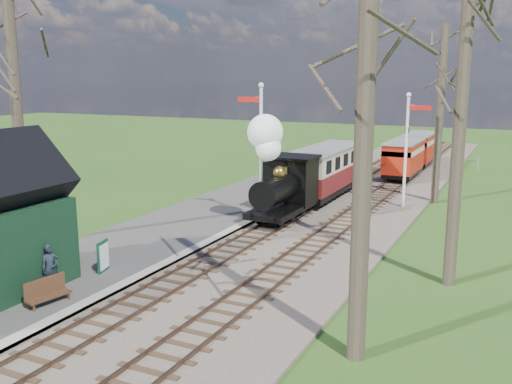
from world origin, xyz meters
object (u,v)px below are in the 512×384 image
at_px(red_carriage_a, 403,158).
at_px(person, 50,268).
at_px(coach, 326,169).
at_px(bench, 46,291).
at_px(locomotive, 281,175).
at_px(semaphore_near, 260,144).
at_px(sign_board, 103,256).
at_px(red_carriage_b, 419,149).
at_px(semaphore_far, 408,142).

distance_m(red_carriage_a, person, 25.01).
relative_size(coach, bench, 5.69).
xyz_separation_m(locomotive, person, (-2.64, -11.02, -1.25)).
bearing_deg(semaphore_near, sign_board, -101.81).
height_order(coach, red_carriage_a, coach).
distance_m(coach, person, 17.30).
distance_m(semaphore_near, bench, 11.56).
bearing_deg(person, red_carriage_b, 10.69).
relative_size(semaphore_far, coach, 0.75).
xyz_separation_m(semaphore_far, person, (-7.02, -16.38, -2.41)).
bearing_deg(bench, person, 126.39).
xyz_separation_m(coach, red_carriage_b, (2.60, 12.86, -0.22)).
bearing_deg(semaphore_far, coach, 170.76).
height_order(red_carriage_a, person, red_carriage_a).
xyz_separation_m(sign_board, bench, (0.35, -2.80, -0.17)).
height_order(coach, bench, coach).
distance_m(red_carriage_a, sign_board, 22.91).
distance_m(locomotive, sign_board, 9.36).
relative_size(semaphore_near, semaphore_far, 1.09).
bearing_deg(semaphore_far, red_carriage_b, 97.45).
xyz_separation_m(semaphore_far, locomotive, (-4.39, -5.36, -1.16)).
bearing_deg(coach, person, -98.82).
xyz_separation_m(bench, person, (-0.50, 0.68, 0.39)).
bearing_deg(coach, semaphore_near, -96.54).
bearing_deg(coach, bench, -96.89).
relative_size(semaphore_near, coach, 0.82).
xyz_separation_m(semaphore_far, red_carriage_b, (-1.77, 13.57, -1.97)).
relative_size(semaphore_near, sign_board, 6.07).
distance_m(coach, bench, 17.93).
bearing_deg(red_carriage_b, semaphore_far, -82.55).
bearing_deg(red_carriage_a, person, -102.12).
bearing_deg(sign_board, semaphore_near, 78.19).
bearing_deg(semaphore_near, person, -100.27).
bearing_deg(person, semaphore_far, -2.58).
bearing_deg(sign_board, coach, 80.53).
height_order(coach, person, coach).
bearing_deg(semaphore_near, bench, -97.10).
bearing_deg(locomotive, semaphore_far, 50.69).
relative_size(coach, sign_board, 7.45).
bearing_deg(locomotive, semaphore_near, -139.63).
height_order(semaphore_far, person, semaphore_far).
xyz_separation_m(coach, red_carriage_a, (2.60, 7.36, -0.22)).
xyz_separation_m(locomotive, red_carriage_a, (2.61, 13.43, -0.81)).
bearing_deg(coach, semaphore_far, -9.24).
relative_size(locomotive, red_carriage_a, 1.03).
xyz_separation_m(locomotive, sign_board, (-2.48, -8.90, -1.47)).
height_order(semaphore_near, bench, semaphore_near).
bearing_deg(red_carriage_a, semaphore_far, -77.60).
distance_m(red_carriage_a, red_carriage_b, 5.50).
xyz_separation_m(semaphore_far, sign_board, (-6.87, -14.26, -2.64)).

